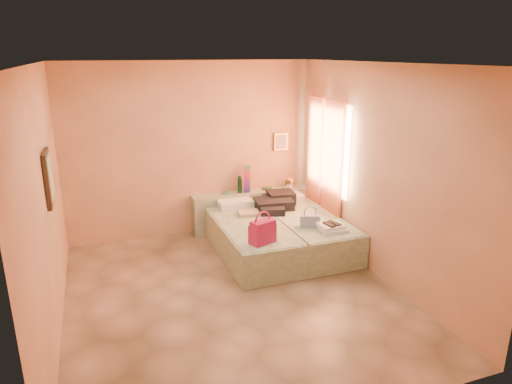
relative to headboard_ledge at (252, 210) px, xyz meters
The scene contains 16 objects.
ground 2.34m from the headboard_ledge, 114.90° to the right, with size 4.50×4.50×0.00m, color tan.
room_walls 2.25m from the headboard_ledge, 116.65° to the right, with size 4.02×4.51×2.81m.
headboard_ledge is the anchor object (origin of this frame).
bed_left 1.12m from the headboard_ledge, 109.65° to the right, with size 0.90×2.00×0.50m, color #B2C9A1.
bed_right 1.18m from the headboard_ledge, 63.43° to the right, with size 0.90×2.00×0.50m, color #B2C9A1.
water_bottle 0.51m from the headboard_ledge, behind, with size 0.08×0.08×0.28m, color #153B23.
rainbow_box 0.56m from the headboard_ledge, 169.89° to the left, with size 0.10×0.10×0.45m, color #B7164F.
small_dish 0.57m from the headboard_ledge, behind, with size 0.11×0.11×0.03m, color #519578.
green_book 0.45m from the headboard_ledge, ahead, with size 0.17×0.12×0.03m, color #2A4F31.
flower_vase 0.81m from the headboard_ledge, ahead, with size 0.18×0.18×0.23m, color white.
magenta_handbag 1.86m from the headboard_ledge, 104.80° to the right, with size 0.34×0.19×0.32m, color #B7164F.
khaki_garment 0.78m from the headboard_ledge, 112.72° to the right, with size 0.32×0.26×0.05m, color tan.
clothes_pile 0.64m from the headboard_ledge, 65.05° to the right, with size 0.65×0.65×0.19m, color black.
blue_handbag 1.54m from the headboard_ledge, 75.65° to the right, with size 0.28×0.12×0.18m, color #3E5C95.
towel_stack 1.84m from the headboard_ledge, 70.39° to the right, with size 0.35×0.30×0.10m, color white.
sandal_pair 1.84m from the headboard_ledge, 70.98° to the right, with size 0.16×0.21×0.02m, color black.
Camera 1 is at (-1.46, -4.88, 2.92)m, focal length 32.00 mm.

